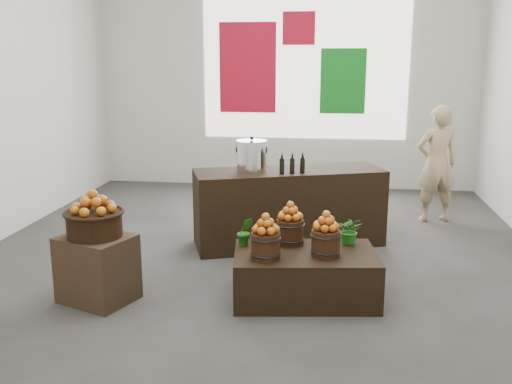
# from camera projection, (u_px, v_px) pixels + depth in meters

# --- Properties ---
(ground) EXTENTS (7.00, 7.00, 0.00)m
(ground) POSITION_uv_depth(u_px,v_px,m) (256.00, 257.00, 6.03)
(ground) COLOR #3E3E3B
(ground) RESTS_ON ground
(back_wall) EXTENTS (6.00, 0.04, 4.00)m
(back_wall) POSITION_uv_depth(u_px,v_px,m) (286.00, 61.00, 8.94)
(back_wall) COLOR beige
(back_wall) RESTS_ON ground
(back_opening) EXTENTS (3.20, 0.02, 2.40)m
(back_opening) POSITION_uv_depth(u_px,v_px,m) (305.00, 61.00, 8.88)
(back_opening) COLOR white
(back_opening) RESTS_ON back_wall
(deco_red_left) EXTENTS (0.90, 0.04, 1.40)m
(deco_red_left) POSITION_uv_depth(u_px,v_px,m) (248.00, 68.00, 9.02)
(deco_red_left) COLOR #A40C23
(deco_red_left) RESTS_ON back_wall
(deco_green_right) EXTENTS (0.70, 0.04, 1.00)m
(deco_green_right) POSITION_uv_depth(u_px,v_px,m) (343.00, 81.00, 8.87)
(deco_green_right) COLOR #11701B
(deco_green_right) RESTS_ON back_wall
(deco_red_upper) EXTENTS (0.50, 0.04, 0.50)m
(deco_red_upper) POSITION_uv_depth(u_px,v_px,m) (299.00, 28.00, 8.77)
(deco_red_upper) COLOR #A40C23
(deco_red_upper) RESTS_ON back_wall
(crate) EXTENTS (0.71, 0.65, 0.58)m
(crate) POSITION_uv_depth(u_px,v_px,m) (97.00, 269.00, 4.90)
(crate) COLOR #463020
(crate) RESTS_ON ground
(wicker_basket) EXTENTS (0.46, 0.46, 0.21)m
(wicker_basket) POSITION_uv_depth(u_px,v_px,m) (94.00, 225.00, 4.81)
(wicker_basket) COLOR black
(wicker_basket) RESTS_ON crate
(apples_in_basket) EXTENTS (0.36, 0.36, 0.19)m
(apples_in_basket) POSITION_uv_depth(u_px,v_px,m) (93.00, 201.00, 4.76)
(apples_in_basket) COLOR #900407
(apples_in_basket) RESTS_ON wicker_basket
(display_table) EXTENTS (1.31, 0.91, 0.42)m
(display_table) POSITION_uv_depth(u_px,v_px,m) (305.00, 275.00, 4.96)
(display_table) COLOR black
(display_table) RESTS_ON ground
(apple_bucket_front_left) EXTENTS (0.24, 0.24, 0.23)m
(apple_bucket_front_left) POSITION_uv_depth(u_px,v_px,m) (265.00, 246.00, 4.72)
(apple_bucket_front_left) COLOR #331D0D
(apple_bucket_front_left) RESTS_ON display_table
(apples_in_bucket_front_left) EXTENTS (0.18, 0.18, 0.16)m
(apples_in_bucket_front_left) POSITION_uv_depth(u_px,v_px,m) (266.00, 223.00, 4.67)
(apples_in_bucket_front_left) COLOR #900407
(apples_in_bucket_front_left) RESTS_ON apple_bucket_front_left
(apple_bucket_front_right) EXTENTS (0.24, 0.24, 0.23)m
(apple_bucket_front_right) POSITION_uv_depth(u_px,v_px,m) (326.00, 243.00, 4.79)
(apple_bucket_front_right) COLOR #331D0D
(apple_bucket_front_right) RESTS_ON display_table
(apples_in_bucket_front_right) EXTENTS (0.18, 0.18, 0.16)m
(apples_in_bucket_front_right) POSITION_uv_depth(u_px,v_px,m) (326.00, 221.00, 4.75)
(apples_in_bucket_front_right) COLOR #900407
(apples_in_bucket_front_right) RESTS_ON apple_bucket_front_right
(apple_bucket_rear) EXTENTS (0.24, 0.24, 0.23)m
(apple_bucket_rear) POSITION_uv_depth(u_px,v_px,m) (290.00, 232.00, 5.10)
(apple_bucket_rear) COLOR #331D0D
(apple_bucket_rear) RESTS_ON display_table
(apples_in_bucket_rear) EXTENTS (0.18, 0.18, 0.16)m
(apples_in_bucket_rear) POSITION_uv_depth(u_px,v_px,m) (290.00, 211.00, 5.06)
(apples_in_bucket_rear) COLOR #900407
(apples_in_bucket_rear) RESTS_ON apple_bucket_rear
(herb_garnish_right) EXTENTS (0.26, 0.23, 0.26)m
(herb_garnish_right) POSITION_uv_depth(u_px,v_px,m) (350.00, 230.00, 5.09)
(herb_garnish_right) COLOR #1A6014
(herb_garnish_right) RESTS_ON display_table
(herb_garnish_left) EXTENTS (0.17, 0.15, 0.26)m
(herb_garnish_left) POSITION_uv_depth(u_px,v_px,m) (245.00, 232.00, 5.05)
(herb_garnish_left) COLOR #1A6014
(herb_garnish_left) RESTS_ON display_table
(counter) EXTENTS (2.18, 1.33, 0.85)m
(counter) POSITION_uv_depth(u_px,v_px,m) (289.00, 207.00, 6.37)
(counter) COLOR black
(counter) RESTS_ON ground
(stock_pot_left) EXTENTS (0.32, 0.32, 0.32)m
(stock_pot_left) POSITION_uv_depth(u_px,v_px,m) (252.00, 157.00, 6.15)
(stock_pot_left) COLOR silver
(stock_pot_left) RESTS_ON counter
(oil_cruets) EXTENTS (0.23, 0.13, 0.24)m
(oil_cruets) POSITION_uv_depth(u_px,v_px,m) (295.00, 163.00, 6.05)
(oil_cruets) COLOR black
(oil_cruets) RESTS_ON counter
(shopper) EXTENTS (0.61, 0.48, 1.49)m
(shopper) POSITION_uv_depth(u_px,v_px,m) (437.00, 164.00, 7.21)
(shopper) COLOR tan
(shopper) RESTS_ON ground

